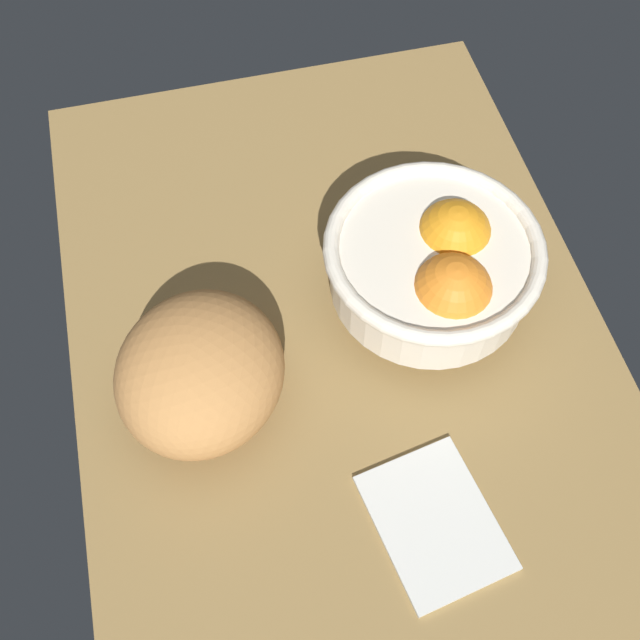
% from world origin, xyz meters
% --- Properties ---
extents(ground_plane, '(0.75, 0.54, 0.03)m').
position_xyz_m(ground_plane, '(0.00, 0.00, -0.01)').
color(ground_plane, olive).
extents(fruit_bowl, '(0.22, 0.22, 0.11)m').
position_xyz_m(fruit_bowl, '(-0.00, 0.10, 0.06)').
color(fruit_bowl, silver).
rests_on(fruit_bowl, ground).
extents(bread_loaf, '(0.22, 0.22, 0.11)m').
position_xyz_m(bread_loaf, '(0.06, -0.14, 0.05)').
color(bread_loaf, '#B77D44').
rests_on(bread_loaf, ground).
extents(napkin_folded, '(0.15, 0.12, 0.01)m').
position_xyz_m(napkin_folded, '(0.23, 0.03, 0.00)').
color(napkin_folded, silver).
rests_on(napkin_folded, ground).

